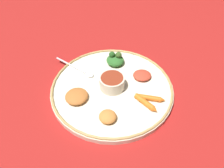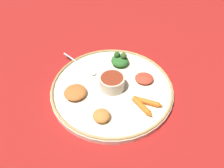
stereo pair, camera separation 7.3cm
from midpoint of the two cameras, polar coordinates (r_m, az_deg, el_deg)
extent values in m
plane|color=maroon|center=(0.76, 2.77, -1.89)|extent=(2.40, 2.40, 0.00)
cylinder|color=beige|center=(0.75, 2.79, -1.42)|extent=(0.41, 0.41, 0.02)
torus|color=tan|center=(0.74, 2.83, -0.79)|extent=(0.41, 0.41, 0.01)
cylinder|color=beige|center=(0.73, 2.88, 0.26)|extent=(0.08, 0.08, 0.04)
cylinder|color=maroon|center=(0.72, 2.93, 1.35)|extent=(0.07, 0.07, 0.01)
ellipsoid|color=silver|center=(0.79, -2.55, 2.88)|extent=(0.04, 0.03, 0.01)
cylinder|color=silver|center=(0.84, -6.83, 5.67)|extent=(0.14, 0.02, 0.01)
ellipsoid|color=#2D6628|center=(0.82, 4.62, 5.89)|extent=(0.09, 0.09, 0.03)
sphere|color=#385623|center=(0.81, 5.59, 7.16)|extent=(0.02, 0.02, 0.02)
sphere|color=#23511E|center=(0.82, 3.91, 7.46)|extent=(0.02, 0.02, 0.02)
cylinder|color=orange|center=(0.69, 10.60, -5.62)|extent=(0.07, 0.04, 0.02)
cone|color=orange|center=(0.68, 13.08, -7.97)|extent=(0.02, 0.02, 0.02)
cylinder|color=orange|center=(0.71, 11.64, -4.61)|extent=(0.08, 0.04, 0.02)
cone|color=orange|center=(0.71, 15.45, -5.56)|extent=(0.02, 0.02, 0.01)
ellipsoid|color=#B73D28|center=(0.77, 11.04, 1.30)|extent=(0.09, 0.08, 0.02)
ellipsoid|color=#C67A38|center=(0.65, 0.48, -8.40)|extent=(0.06, 0.06, 0.02)
ellipsoid|color=#B2662D|center=(0.72, -6.61, -2.33)|extent=(0.08, 0.08, 0.02)
camera|label=1|loc=(0.04, -87.13, 2.93)|focal=35.36mm
camera|label=2|loc=(0.04, 92.87, -2.93)|focal=35.36mm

